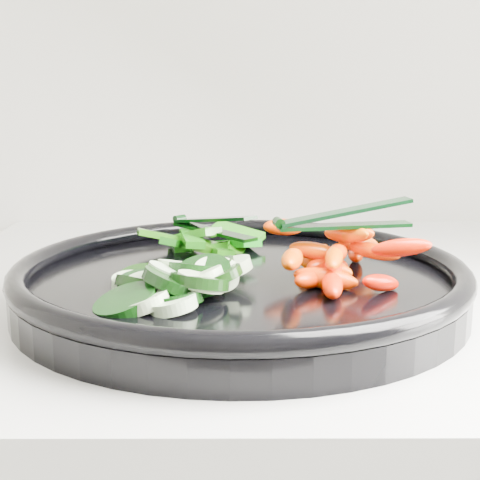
{
  "coord_description": "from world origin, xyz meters",
  "views": [
    {
      "loc": [
        -0.7,
        1.08,
        1.1
      ],
      "look_at": [
        -0.7,
        1.62,
        0.99
      ],
      "focal_mm": 50.0,
      "sensor_mm": 36.0,
      "label": 1
    }
  ],
  "objects": [
    {
      "name": "veggie_tray",
      "position": [
        -0.7,
        1.62,
        0.95
      ],
      "size": [
        0.43,
        0.43,
        0.04
      ],
      "color": "black",
      "rests_on": "counter"
    },
    {
      "name": "tong_carrot",
      "position": [
        -0.62,
        1.61,
        1.0
      ],
      "size": [
        0.11,
        0.04,
        0.02
      ],
      "color": "black",
      "rests_on": "carrot_pile"
    },
    {
      "name": "pepper_pile",
      "position": [
        -0.73,
        1.71,
        0.96
      ],
      "size": [
        0.13,
        0.09,
        0.04
      ],
      "color": "#1D6409",
      "rests_on": "veggie_tray"
    },
    {
      "name": "tong_pepper",
      "position": [
        -0.73,
        1.71,
        0.98
      ],
      "size": [
        0.08,
        0.1,
        0.02
      ],
      "color": "black",
      "rests_on": "pepper_pile"
    },
    {
      "name": "carrot_pile",
      "position": [
        -0.62,
        1.6,
        0.97
      ],
      "size": [
        0.13,
        0.15,
        0.05
      ],
      "color": "#F91900",
      "rests_on": "veggie_tray"
    },
    {
      "name": "cucumber_pile",
      "position": [
        -0.75,
        1.56,
        0.96
      ],
      "size": [
        0.12,
        0.12,
        0.04
      ],
      "color": "black",
      "rests_on": "veggie_tray"
    }
  ]
}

